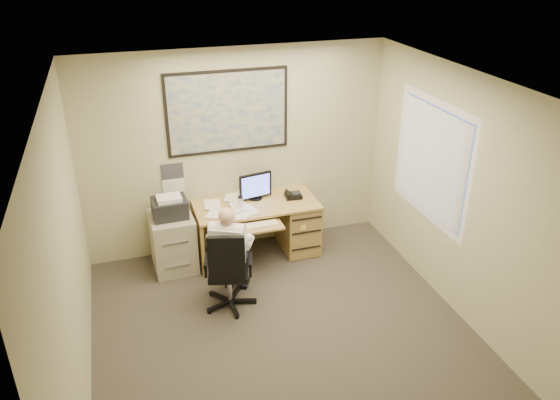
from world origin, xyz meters
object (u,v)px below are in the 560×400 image
object	(u,v)px
office_chair	(231,284)
person	(228,257)
desk	(280,220)
filing_cabinet	(173,237)

from	to	relation	value
office_chair	person	world-z (taller)	person
office_chair	person	bearing A→B (deg)	114.98
desk	person	world-z (taller)	person
desk	filing_cabinet	bearing A→B (deg)	-179.50
filing_cabinet	person	size ratio (longest dim) A/B	0.82
desk	office_chair	bearing A→B (deg)	-130.75
filing_cabinet	office_chair	bearing A→B (deg)	-65.83
desk	person	distance (m)	1.37
desk	office_chair	world-z (taller)	desk
filing_cabinet	person	bearing A→B (deg)	-64.66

